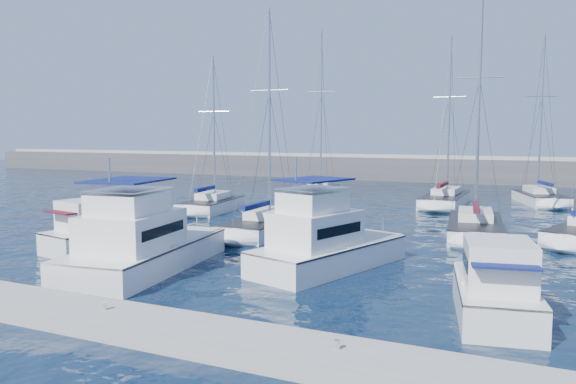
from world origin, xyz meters
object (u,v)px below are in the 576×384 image
at_px(motor_yacht_port_outer, 99,233).
at_px(sailboat_mid_d, 475,227).
at_px(sailboat_mid_a, 212,205).
at_px(sailboat_back_b, 445,199).
at_px(sailboat_mid_c, 265,226).
at_px(sailboat_back_a, 319,192).
at_px(sailboat_back_c, 540,198).
at_px(motor_yacht_port_inner, 141,246).
at_px(motor_yacht_stbd_outer, 496,292).
at_px(motor_yacht_stbd_inner, 324,245).

distance_m(motor_yacht_port_outer, sailboat_mid_d, 22.37).
distance_m(sailboat_mid_a, sailboat_back_b, 20.56).
distance_m(sailboat_mid_c, sailboat_mid_d, 13.11).
bearing_deg(sailboat_back_a, sailboat_mid_d, -55.97).
height_order(sailboat_mid_d, sailboat_back_b, sailboat_mid_d).
bearing_deg(sailboat_back_c, sailboat_mid_a, -163.05).
bearing_deg(sailboat_mid_a, sailboat_back_b, 27.50).
relative_size(motor_yacht_port_outer, sailboat_mid_a, 0.51).
bearing_deg(sailboat_mid_a, sailboat_mid_d, -14.97).
xyz_separation_m(motor_yacht_port_inner, motor_yacht_stbd_outer, (15.41, -0.41, -0.19)).
xyz_separation_m(motor_yacht_stbd_outer, sailboat_mid_a, (-23.39, 18.85, -0.43)).
xyz_separation_m(sailboat_mid_c, sailboat_back_a, (-4.41, 20.42, 0.01)).
bearing_deg(sailboat_mid_d, motor_yacht_stbd_outer, -88.68).
bearing_deg(motor_yacht_stbd_outer, motor_yacht_port_inner, 167.25).
relative_size(motor_yacht_stbd_outer, sailboat_back_a, 0.36).
bearing_deg(motor_yacht_stbd_inner, motor_yacht_port_outer, -158.19).
relative_size(sailboat_back_a, sailboat_back_c, 1.09).
height_order(motor_yacht_stbd_outer, sailboat_mid_c, sailboat_mid_c).
relative_size(sailboat_back_a, sailboat_back_b, 1.10).
height_order(motor_yacht_port_outer, sailboat_mid_d, sailboat_mid_d).
bearing_deg(sailboat_back_a, motor_yacht_port_outer, -106.14).
bearing_deg(motor_yacht_stbd_inner, sailboat_mid_c, 150.82).
bearing_deg(sailboat_back_b, sailboat_back_a, 176.05).
bearing_deg(motor_yacht_port_inner, motor_yacht_port_outer, 144.13).
bearing_deg(sailboat_mid_d, sailboat_back_c, 72.37).
bearing_deg(sailboat_back_b, sailboat_mid_d, -73.83).
bearing_deg(motor_yacht_stbd_inner, sailboat_back_c, 91.78).
xyz_separation_m(motor_yacht_stbd_inner, motor_yacht_stbd_outer, (7.83, -4.13, -0.19)).
height_order(motor_yacht_stbd_inner, sailboat_back_a, sailboat_back_a).
height_order(motor_yacht_port_outer, sailboat_back_c, sailboat_back_c).
relative_size(sailboat_mid_d, sailboat_back_a, 0.93).
distance_m(motor_yacht_port_outer, motor_yacht_stbd_inner, 12.77).
bearing_deg(motor_yacht_stbd_inner, sailboat_back_b, 104.94).
height_order(motor_yacht_port_inner, sailboat_mid_c, sailboat_mid_c).
bearing_deg(sailboat_mid_c, sailboat_back_a, 100.86).
xyz_separation_m(motor_yacht_stbd_outer, sailboat_mid_c, (-14.60, 11.28, -0.41)).
bearing_deg(motor_yacht_stbd_outer, sailboat_back_a, 109.70).
xyz_separation_m(sailboat_mid_a, sailboat_mid_c, (8.80, -7.58, 0.02)).
bearing_deg(sailboat_mid_c, motor_yacht_port_outer, -127.61).
height_order(sailboat_mid_c, sailboat_back_b, sailboat_back_b).
xyz_separation_m(sailboat_mid_a, sailboat_back_c, (24.33, 16.63, 0.03)).
distance_m(motor_yacht_stbd_inner, sailboat_back_b, 26.73).
xyz_separation_m(motor_yacht_port_inner, sailboat_back_a, (-3.60, 31.29, -0.60)).
bearing_deg(motor_yacht_port_outer, motor_yacht_stbd_inner, 16.04).
bearing_deg(motor_yacht_port_inner, sailboat_back_b, 66.13).
bearing_deg(sailboat_back_b, motor_yacht_stbd_inner, -92.36).
height_order(sailboat_mid_a, sailboat_back_a, sailboat_back_a).
height_order(motor_yacht_stbd_outer, sailboat_back_a, sailboat_back_a).
xyz_separation_m(motor_yacht_port_outer, motor_yacht_stbd_inner, (12.73, 0.98, 0.19)).
height_order(motor_yacht_port_outer, sailboat_mid_c, sailboat_mid_c).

